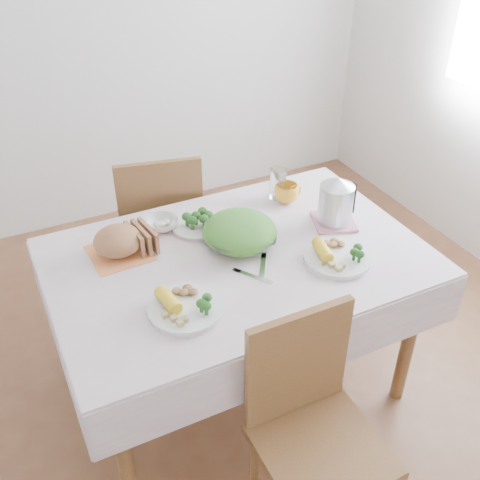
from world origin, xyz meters
name	(u,v)px	position (x,y,z in m)	size (l,w,h in m)	color
floor	(238,383)	(0.00, 0.00, 0.00)	(3.60, 3.60, 0.00)	brown
back_wall	(102,11)	(0.00, 1.80, 1.35)	(3.60, 3.60, 0.00)	silver
dining_table	(238,326)	(0.00, 0.00, 0.38)	(1.40, 0.90, 0.75)	brown
tablecloth	(238,257)	(0.00, 0.00, 0.76)	(1.50, 1.00, 0.01)	silver
chair_near	(322,445)	(-0.04, -0.73, 0.47)	(0.41, 0.41, 0.91)	brown
chair_far	(160,228)	(-0.08, 0.77, 0.47)	(0.43, 0.43, 0.95)	brown
salad_bowl	(240,237)	(0.04, 0.07, 0.80)	(0.29, 0.29, 0.07)	white
dinner_plate_left	(186,309)	(-0.31, -0.22, 0.77)	(0.27, 0.27, 0.02)	white
dinner_plate_right	(337,258)	(0.34, -0.20, 0.77)	(0.27, 0.27, 0.02)	white
broccoli_plate	(197,226)	(-0.07, 0.26, 0.77)	(0.22, 0.22, 0.02)	beige
napkin	(120,253)	(-0.43, 0.22, 0.76)	(0.23, 0.23, 0.00)	#E98546
bread_loaf	(118,242)	(-0.43, 0.22, 0.82)	(0.20, 0.19, 0.12)	#905C38
fruit_bowl	(162,224)	(-0.20, 0.33, 0.78)	(0.14, 0.14, 0.04)	white
yellow_mug	(286,193)	(0.39, 0.29, 0.81)	(0.11, 0.11, 0.09)	#FFAB28
glass_tumbler	(278,185)	(0.37, 0.34, 0.83)	(0.08, 0.08, 0.15)	white
pink_tray	(334,221)	(0.49, 0.03, 0.77)	(0.18, 0.18, 0.01)	#CB7C90
electric_kettle	(336,199)	(0.49, 0.03, 0.88)	(0.15, 0.15, 0.21)	#B2B5BA
fork_left	(253,276)	(-0.01, -0.15, 0.76)	(0.02, 0.16, 0.00)	silver
fork_right	(263,267)	(0.05, -0.11, 0.76)	(0.02, 0.17, 0.00)	silver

